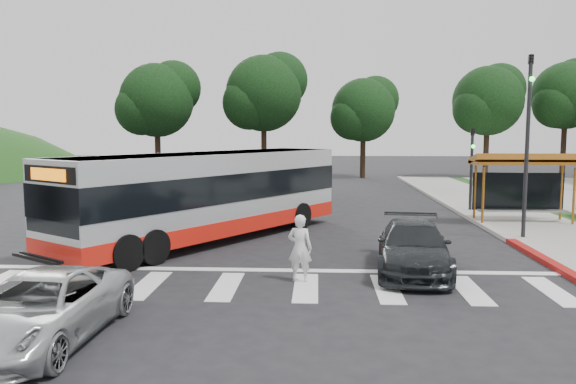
# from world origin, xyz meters

# --- Properties ---
(ground) EXTENTS (140.00, 140.00, 0.00)m
(ground) POSITION_xyz_m (0.00, 0.00, 0.00)
(ground) COLOR black
(ground) RESTS_ON ground
(sidewalk_east) EXTENTS (4.00, 40.00, 0.12)m
(sidewalk_east) POSITION_xyz_m (11.00, 8.00, 0.06)
(sidewalk_east) COLOR gray
(sidewalk_east) RESTS_ON ground
(curb_east) EXTENTS (0.30, 40.00, 0.15)m
(curb_east) POSITION_xyz_m (9.00, 8.00, 0.07)
(curb_east) COLOR #9E9991
(curb_east) RESTS_ON ground
(curb_east_red) EXTENTS (0.32, 6.00, 0.15)m
(curb_east_red) POSITION_xyz_m (9.00, -2.00, 0.08)
(curb_east_red) COLOR maroon
(curb_east_red) RESTS_ON ground
(crosswalk_ladder) EXTENTS (18.00, 2.60, 0.01)m
(crosswalk_ladder) POSITION_xyz_m (0.00, -5.00, 0.01)
(crosswalk_ladder) COLOR silver
(crosswalk_ladder) RESTS_ON ground
(bus_shelter) EXTENTS (4.20, 1.60, 2.86)m
(bus_shelter) POSITION_xyz_m (10.80, 5.10, 2.35)
(bus_shelter) COLOR #945618
(bus_shelter) RESTS_ON sidewalk_east
(traffic_signal_ne_tall) EXTENTS (0.18, 0.37, 6.50)m
(traffic_signal_ne_tall) POSITION_xyz_m (9.60, 1.49, 3.88)
(traffic_signal_ne_tall) COLOR black
(traffic_signal_ne_tall) RESTS_ON ground
(traffic_signal_ne_short) EXTENTS (0.18, 0.37, 4.00)m
(traffic_signal_ne_short) POSITION_xyz_m (9.60, 8.49, 2.48)
(traffic_signal_ne_short) COLOR black
(traffic_signal_ne_short) RESTS_ON ground
(tree_ne_a) EXTENTS (6.16, 5.74, 9.30)m
(tree_ne_a) POSITION_xyz_m (16.08, 28.06, 6.39)
(tree_ne_a) COLOR black
(tree_ne_a) RESTS_ON parking_lot
(tree_ne_b) EXTENTS (6.16, 5.74, 10.02)m
(tree_ne_b) POSITION_xyz_m (23.08, 30.06, 6.92)
(tree_ne_b) COLOR black
(tree_ne_b) RESTS_ON ground
(tree_north_a) EXTENTS (6.60, 6.15, 10.17)m
(tree_north_a) POSITION_xyz_m (-1.92, 26.07, 6.92)
(tree_north_a) COLOR black
(tree_north_a) RESTS_ON ground
(tree_north_b) EXTENTS (5.72, 5.33, 8.43)m
(tree_north_b) POSITION_xyz_m (6.07, 28.06, 5.66)
(tree_north_b) COLOR black
(tree_north_b) RESTS_ON ground
(tree_north_c) EXTENTS (6.16, 5.74, 9.30)m
(tree_north_c) POSITION_xyz_m (-9.92, 24.06, 6.29)
(tree_north_c) COLOR black
(tree_north_c) RESTS_ON ground
(transit_bus) EXTENTS (8.79, 11.50, 3.11)m
(transit_bus) POSITION_xyz_m (-1.52, 0.88, 1.56)
(transit_bus) COLOR #B2B5B7
(transit_bus) RESTS_ON ground
(pedestrian) EXTENTS (0.72, 0.56, 1.75)m
(pedestrian) POSITION_xyz_m (1.83, -4.40, 0.87)
(pedestrian) COLOR white
(pedestrian) RESTS_ON ground
(dark_sedan) EXTENTS (2.47, 4.93, 1.38)m
(dark_sedan) POSITION_xyz_m (4.93, -3.21, 0.69)
(dark_sedan) COLOR black
(dark_sedan) RESTS_ON ground
(silver_suv_south) EXTENTS (2.27, 4.64, 1.27)m
(silver_suv_south) POSITION_xyz_m (-2.80, -8.89, 0.63)
(silver_suv_south) COLOR #AFB3B5
(silver_suv_south) RESTS_ON ground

